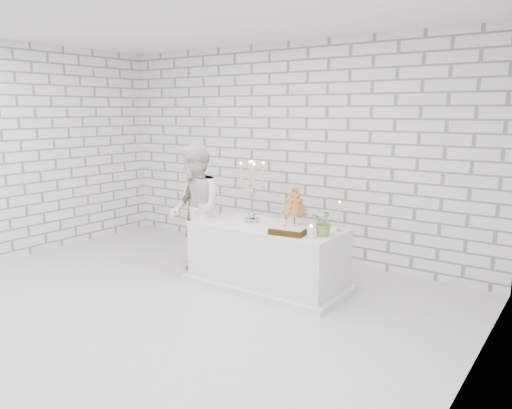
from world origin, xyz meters
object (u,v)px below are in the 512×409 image
at_px(candelabra, 252,191).
at_px(cake_table, 267,256).
at_px(croquembouche, 295,206).
at_px(groom, 196,210).
at_px(bride, 195,210).

bearing_deg(candelabra, cake_table, -8.27).
height_order(candelabra, croquembouche, candelabra).
xyz_separation_m(candelabra, croquembouche, (0.53, 0.10, -0.13)).
xyz_separation_m(groom, bride, (0.17, -0.21, 0.05)).
bearing_deg(croquembouche, bride, -168.73).
relative_size(groom, croquembouche, 3.22).
bearing_deg(croquembouche, groom, -178.21).
bearing_deg(candelabra, croquembouche, 10.30).
xyz_separation_m(cake_table, croquembouche, (0.29, 0.13, 0.62)).
relative_size(cake_table, groom, 1.15).
bearing_deg(bride, groom, 169.85).
distance_m(candelabra, croquembouche, 0.56).
bearing_deg(candelabra, groom, 176.93).
height_order(groom, croquembouche, groom).
relative_size(groom, bride, 0.94).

